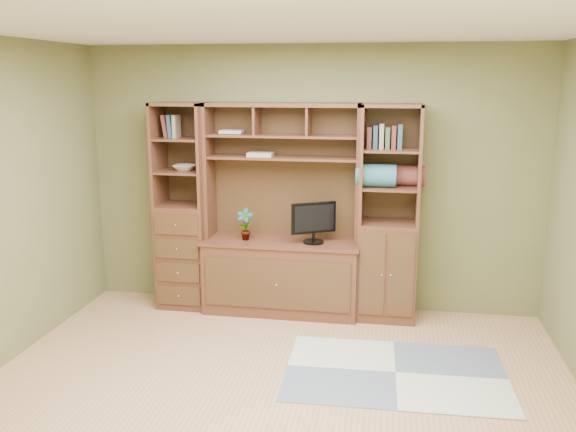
% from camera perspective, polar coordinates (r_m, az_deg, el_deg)
% --- Properties ---
extents(room, '(4.60, 4.10, 2.64)m').
position_cam_1_polar(room, '(4.10, -1.66, -0.94)').
color(room, tan).
rests_on(room, ground).
extents(center_hutch, '(1.54, 0.53, 2.05)m').
position_cam_1_polar(center_hutch, '(5.87, -0.65, 0.47)').
color(center_hutch, '#542D1D').
rests_on(center_hutch, ground).
extents(left_tower, '(0.50, 0.45, 2.05)m').
position_cam_1_polar(left_tower, '(6.16, -9.76, 0.88)').
color(left_tower, '#542D1D').
rests_on(left_tower, ground).
extents(right_tower, '(0.55, 0.45, 2.05)m').
position_cam_1_polar(right_tower, '(5.82, 9.41, 0.18)').
color(right_tower, '#542D1D').
rests_on(right_tower, ground).
extents(rug, '(1.75, 1.20, 0.01)m').
position_cam_1_polar(rug, '(5.03, 10.02, -14.24)').
color(rug, '#9FA4A4').
rests_on(rug, ground).
extents(monitor, '(0.49, 0.39, 0.55)m').
position_cam_1_polar(monitor, '(5.79, 2.42, 0.07)').
color(monitor, black).
rests_on(monitor, center_hutch).
extents(orchid, '(0.16, 0.11, 0.31)m').
position_cam_1_polar(orchid, '(5.94, -4.05, -0.79)').
color(orchid, brown).
rests_on(orchid, center_hutch).
extents(magazines, '(0.24, 0.18, 0.04)m').
position_cam_1_polar(magazines, '(5.91, -2.58, 5.80)').
color(magazines, '#ADA694').
rests_on(magazines, center_hutch).
extents(bowl, '(0.22, 0.22, 0.05)m').
position_cam_1_polar(bowl, '(6.09, -9.66, 4.48)').
color(bowl, beige).
rests_on(bowl, left_tower).
extents(blanket_teal, '(0.37, 0.21, 0.21)m').
position_cam_1_polar(blanket_teal, '(5.70, 8.24, 3.77)').
color(blanket_teal, '#2C6A74').
rests_on(blanket_teal, right_tower).
extents(blanket_red, '(0.34, 0.19, 0.19)m').
position_cam_1_polar(blanket_red, '(5.83, 11.02, 3.75)').
color(blanket_red, brown).
rests_on(blanket_red, right_tower).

